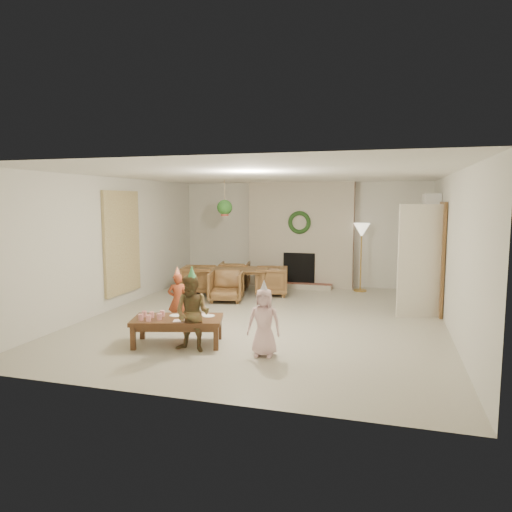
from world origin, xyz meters
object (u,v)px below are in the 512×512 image
(dining_chair_left, at_px, (199,280))
(child_pink, at_px, (264,322))
(dining_chair_far, at_px, (235,275))
(coffee_table_top, at_px, (178,320))
(dining_table, at_px, (231,282))
(dining_chair_right, at_px, (271,281))
(child_plaid, at_px, (192,313))
(child_red, at_px, (178,300))
(dining_chair_near, at_px, (226,286))

(dining_chair_left, bearing_deg, child_pink, -157.19)
(dining_chair_far, distance_m, coffee_table_top, 4.36)
(dining_table, bearing_deg, dining_chair_far, 90.00)
(dining_chair_right, relative_size, child_pink, 0.76)
(child_plaid, bearing_deg, dining_chair_right, 92.03)
(dining_chair_right, height_order, child_pink, child_pink)
(child_red, bearing_deg, dining_table, -113.46)
(dining_chair_near, bearing_deg, child_red, -104.43)
(dining_table, distance_m, child_pink, 4.15)
(dining_chair_left, height_order, dining_chair_right, same)
(dining_chair_near, height_order, child_pink, child_pink)
(dining_chair_near, xyz_separation_m, dining_chair_left, (-0.84, 0.56, 0.00))
(child_plaid, distance_m, child_pink, 0.99)
(dining_chair_far, bearing_deg, child_plaid, 89.95)
(dining_chair_near, height_order, dining_chair_far, same)
(coffee_table_top, distance_m, child_pink, 1.33)
(dining_table, distance_m, dining_chair_left, 0.72)
(dining_table, relative_size, child_pink, 1.79)
(dining_chair_left, distance_m, child_pink, 4.38)
(dining_chair_right, distance_m, child_plaid, 4.03)
(dining_chair_near, relative_size, dining_chair_far, 1.00)
(child_plaid, height_order, child_pink, child_plaid)
(dining_table, xyz_separation_m, child_red, (0.04, -2.76, 0.16))
(dining_chair_left, bearing_deg, dining_chair_far, -45.00)
(dining_chair_right, bearing_deg, dining_chair_near, -51.34)
(child_plaid, bearing_deg, child_pink, 8.69)
(dining_chair_left, xyz_separation_m, dining_chair_right, (1.58, 0.32, 0.00))
(child_red, distance_m, child_pink, 2.00)
(dining_chair_far, bearing_deg, dining_chair_near, 90.00)
(dining_table, distance_m, child_red, 2.76)
(child_red, xyz_separation_m, child_plaid, (0.74, -1.09, 0.09))
(child_pink, bearing_deg, coffee_table_top, 170.94)
(dining_chair_far, distance_m, child_pink, 4.85)
(child_red, bearing_deg, dining_chair_near, -117.16)
(coffee_table_top, bearing_deg, dining_chair_left, 92.62)
(child_red, distance_m, child_plaid, 1.32)
(coffee_table_top, bearing_deg, dining_chair_near, 80.29)
(dining_chair_left, xyz_separation_m, child_red, (0.74, -2.61, 0.13))
(dining_chair_near, height_order, child_plaid, child_plaid)
(child_plaid, bearing_deg, dining_chair_left, 115.19)
(dining_table, bearing_deg, child_pink, -76.33)
(dining_chair_near, bearing_deg, dining_chair_left, 135.00)
(dining_chair_far, distance_m, child_red, 3.46)
(coffee_table_top, bearing_deg, dining_chair_far, 82.13)
(child_pink, bearing_deg, dining_table, 111.98)
(dining_chair_far, xyz_separation_m, dining_chair_right, (1.02, -0.52, 0.00))
(dining_chair_left, relative_size, coffee_table_top, 0.55)
(dining_table, relative_size, child_plaid, 1.53)
(dining_table, bearing_deg, coffee_table_top, -94.52)
(child_plaid, bearing_deg, dining_chair_near, 104.85)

